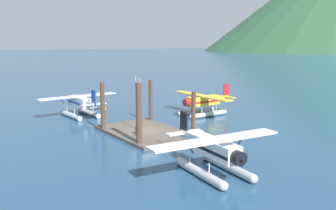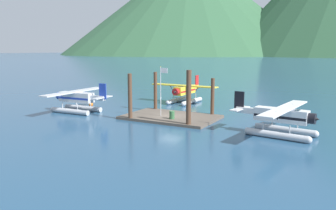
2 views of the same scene
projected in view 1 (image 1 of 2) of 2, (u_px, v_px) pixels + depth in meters
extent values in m
plane|color=navy|center=(145.00, 133.00, 36.65)|extent=(1200.00, 1200.00, 0.00)
cube|color=brown|center=(145.00, 132.00, 36.62)|extent=(10.55, 6.88, 0.30)
cylinder|color=#4C3323|center=(103.00, 107.00, 37.12)|extent=(0.46, 0.46, 5.26)
cylinder|color=#4C3323|center=(139.00, 115.00, 31.48)|extent=(0.52, 0.52, 5.85)
cylinder|color=#4C3323|center=(151.00, 102.00, 41.26)|extent=(0.44, 0.44, 5.06)
cylinder|color=#4C3323|center=(193.00, 114.00, 35.12)|extent=(0.43, 0.43, 4.57)
cylinder|color=silver|center=(136.00, 103.00, 36.70)|extent=(0.08, 0.08, 5.59)
cube|color=white|center=(138.00, 80.00, 35.91)|extent=(0.90, 0.03, 0.56)
sphere|color=gold|center=(136.00, 76.00, 36.21)|extent=(0.10, 0.10, 0.10)
cylinder|color=#33663D|center=(138.00, 130.00, 34.93)|extent=(0.58, 0.58, 0.88)
torus|color=#33663D|center=(138.00, 130.00, 34.93)|extent=(0.62, 0.62, 0.04)
sphere|color=orange|center=(105.00, 109.00, 48.53)|extent=(0.61, 0.61, 0.61)
cylinder|color=#B7BABF|center=(209.00, 114.00, 44.95)|extent=(0.78, 5.61, 0.64)
sphere|color=#B7BABF|center=(192.00, 117.00, 43.40)|extent=(0.64, 0.64, 0.64)
cylinder|color=#B7BABF|center=(197.00, 111.00, 46.99)|extent=(0.78, 5.61, 0.64)
sphere|color=#B7BABF|center=(180.00, 113.00, 45.44)|extent=(0.64, 0.64, 0.64)
cylinder|color=#B7BABF|center=(202.00, 110.00, 44.17)|extent=(0.10, 0.10, 0.70)
cylinder|color=#B7BABF|center=(216.00, 108.00, 45.50)|extent=(0.10, 0.10, 0.70)
cylinder|color=#B7BABF|center=(190.00, 107.00, 46.21)|extent=(0.10, 0.10, 0.70)
cylinder|color=#B7BABF|center=(204.00, 105.00, 47.54)|extent=(0.10, 0.10, 0.70)
cube|color=yellow|center=(203.00, 101.00, 45.69)|extent=(1.36, 4.83, 1.20)
cube|color=#B21E1E|center=(203.00, 101.00, 45.71)|extent=(1.38, 4.73, 0.24)
cube|color=#283347|center=(197.00, 99.00, 45.04)|extent=(1.08, 1.13, 0.56)
cube|color=yellow|center=(201.00, 96.00, 45.41)|extent=(10.43, 1.66, 0.14)
cylinder|color=#B21E1E|center=(212.00, 100.00, 43.67)|extent=(0.62, 0.10, 0.84)
cylinder|color=#B21E1E|center=(191.00, 96.00, 47.26)|extent=(0.62, 0.10, 0.84)
cylinder|color=#B21E1E|center=(187.00, 102.00, 44.20)|extent=(0.97, 0.62, 0.96)
cone|color=black|center=(184.00, 103.00, 43.95)|extent=(0.37, 0.36, 0.36)
cube|color=yellow|center=(221.00, 98.00, 47.47)|extent=(0.50, 2.21, 0.56)
cube|color=#B21E1E|center=(226.00, 91.00, 47.82)|extent=(0.15, 1.00, 1.90)
cube|color=yellow|center=(226.00, 97.00, 47.89)|extent=(3.22, 0.88, 0.10)
cylinder|color=#B7BABF|center=(71.00, 115.00, 44.42)|extent=(5.62, 0.88, 0.64)
sphere|color=#B7BABF|center=(62.00, 112.00, 46.59)|extent=(0.64, 0.64, 0.64)
cylinder|color=#B7BABF|center=(89.00, 113.00, 45.93)|extent=(5.62, 0.88, 0.64)
sphere|color=#B7BABF|center=(80.00, 110.00, 48.11)|extent=(0.64, 0.64, 0.64)
cylinder|color=#B7BABF|center=(67.00, 109.00, 45.23)|extent=(0.10, 0.10, 0.70)
cylinder|color=#B7BABF|center=(74.00, 111.00, 43.37)|extent=(0.10, 0.10, 0.70)
cylinder|color=#B7BABF|center=(85.00, 106.00, 46.75)|extent=(0.10, 0.10, 0.70)
cylinder|color=#B7BABF|center=(93.00, 109.00, 44.89)|extent=(0.10, 0.10, 0.70)
cube|color=silver|center=(79.00, 102.00, 44.90)|extent=(4.85, 1.45, 1.20)
cube|color=#1E389E|center=(79.00, 102.00, 44.91)|extent=(4.75, 1.46, 0.24)
cube|color=#283347|center=(76.00, 98.00, 45.68)|extent=(1.14, 1.10, 0.56)
cube|color=silver|center=(78.00, 96.00, 45.01)|extent=(1.85, 10.45, 0.14)
cylinder|color=#1E389E|center=(62.00, 100.00, 43.74)|extent=(0.11, 0.62, 0.84)
cylinder|color=#1E389E|center=(94.00, 97.00, 46.41)|extent=(0.11, 0.62, 0.84)
cylinder|color=#1E389E|center=(71.00, 99.00, 46.99)|extent=(0.64, 0.99, 0.96)
cone|color=black|center=(70.00, 99.00, 47.34)|extent=(0.37, 0.37, 0.36)
cube|color=silver|center=(91.00, 104.00, 42.36)|extent=(2.22, 0.54, 0.56)
cube|color=#1E389E|center=(94.00, 98.00, 41.51)|extent=(1.00, 0.16, 1.90)
cube|color=silver|center=(94.00, 104.00, 41.72)|extent=(0.94, 3.23, 0.10)
cylinder|color=#B7BABF|center=(227.00, 166.00, 25.81)|extent=(5.64, 1.29, 0.64)
sphere|color=#B7BABF|center=(253.00, 179.00, 23.39)|extent=(0.64, 0.64, 0.64)
cylinder|color=#B7BABF|center=(199.00, 172.00, 24.62)|extent=(5.64, 1.29, 0.64)
sphere|color=#B7BABF|center=(223.00, 186.00, 22.21)|extent=(0.64, 0.64, 0.64)
cylinder|color=#B7BABF|center=(238.00, 162.00, 24.66)|extent=(0.10, 0.10, 0.70)
cylinder|color=#B7BABF|center=(218.00, 153.00, 26.73)|extent=(0.10, 0.10, 0.70)
cylinder|color=#B7BABF|center=(209.00, 168.00, 23.47)|extent=(0.10, 0.10, 0.70)
cylinder|color=#B7BABF|center=(190.00, 158.00, 25.54)|extent=(0.10, 0.10, 0.70)
cube|color=white|center=(214.00, 148.00, 24.94)|extent=(4.91, 1.79, 1.20)
cube|color=black|center=(214.00, 149.00, 24.95)|extent=(4.82, 1.80, 0.24)
cube|color=#283347|center=(223.00, 147.00, 23.95)|extent=(1.22, 1.18, 0.56)
cube|color=white|center=(217.00, 139.00, 24.56)|extent=(2.61, 10.49, 0.14)
cylinder|color=black|center=(241.00, 140.00, 25.66)|extent=(0.15, 0.63, 0.84)
cylinder|color=black|center=(190.00, 148.00, 23.58)|extent=(0.15, 0.63, 0.84)
cylinder|color=black|center=(239.00, 158.00, 22.61)|extent=(0.71, 1.02, 0.96)
cone|color=black|center=(243.00, 160.00, 22.22)|extent=(0.39, 0.40, 0.36)
cube|color=white|center=(190.00, 136.00, 27.73)|extent=(2.24, 0.69, 0.56)
cube|color=black|center=(184.00, 123.00, 28.36)|extent=(1.01, 0.24, 1.90)
cube|color=white|center=(184.00, 132.00, 28.40)|extent=(1.17, 3.27, 0.10)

